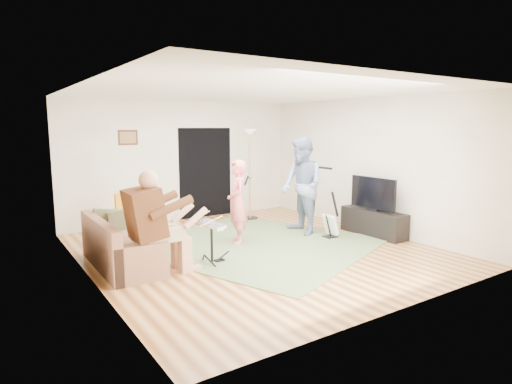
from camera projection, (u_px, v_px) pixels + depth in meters
floor at (256, 250)px, 7.47m from camera, size 6.00×6.00×0.00m
walls at (256, 173)px, 7.27m from camera, size 5.50×6.00×2.70m
ceiling at (256, 92)px, 7.06m from camera, size 6.00×6.00×0.00m
window_blinds at (83, 169)px, 5.90m from camera, size 0.00×2.05×2.05m
doorway at (206, 173)px, 10.07m from camera, size 2.10×0.00×2.10m
picture_frame at (128, 138)px, 8.96m from camera, size 0.42×0.03×0.32m
area_rug at (257, 244)px, 7.80m from camera, size 4.66×4.79×0.02m
sofa at (117, 251)px, 6.51m from camera, size 0.78×1.88×0.76m
drummer at (159, 234)px, 6.16m from camera, size 0.99×0.56×1.53m
drum_kit at (212, 245)px, 6.67m from camera, size 0.36×0.65×0.67m
singer at (237, 202)px, 7.78m from camera, size 0.53×0.65×1.53m
microphone at (246, 181)px, 7.83m from camera, size 0.06×0.06×0.24m
guitarist at (302, 186)px, 8.44m from camera, size 0.88×1.05×1.93m
guitar_held at (310, 168)px, 8.49m from camera, size 0.12×0.60×0.26m
guitar_spare at (331, 225)px, 8.23m from camera, size 0.32×0.29×0.90m
torchiere_lamp at (250, 158)px, 9.73m from camera, size 0.37×0.37×2.07m
dining_chair at (129, 224)px, 8.06m from camera, size 0.42×0.44×0.89m
tv_cabinet at (373, 223)px, 8.44m from camera, size 0.40×1.40×0.50m
television at (373, 193)px, 8.33m from camera, size 0.06×1.06×0.61m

